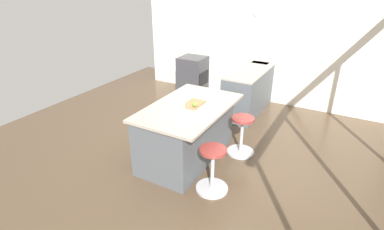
% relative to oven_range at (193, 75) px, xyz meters
% --- Properties ---
extents(ground_plane, '(7.73, 7.73, 0.00)m').
position_rel_oven_range_xyz_m(ground_plane, '(2.62, 1.56, -0.44)').
color(ground_plane, brown).
extents(interior_partition_left, '(0.15, 5.80, 2.92)m').
position_rel_oven_range_xyz_m(interior_partition_left, '(-0.35, 1.55, 1.03)').
color(interior_partition_left, silver).
rests_on(interior_partition_left, ground_plane).
extents(sink_cabinet, '(2.47, 0.60, 1.18)m').
position_rel_oven_range_xyz_m(sink_cabinet, '(-0.00, 1.58, 0.02)').
color(sink_cabinet, '#4C5156').
rests_on(sink_cabinet, ground_plane).
extents(oven_range, '(0.60, 0.61, 0.87)m').
position_rel_oven_range_xyz_m(oven_range, '(0.00, 0.00, 0.00)').
color(oven_range, '#38383D').
rests_on(oven_range, ground_plane).
extents(kitchen_island, '(1.70, 1.06, 0.89)m').
position_rel_oven_range_xyz_m(kitchen_island, '(2.64, 1.36, 0.02)').
color(kitchen_island, '#4C5156').
rests_on(kitchen_island, ground_plane).
extents(stool_by_window, '(0.44, 0.44, 0.64)m').
position_rel_oven_range_xyz_m(stool_by_window, '(2.10, 2.07, -0.14)').
color(stool_by_window, '#B7B7BC').
rests_on(stool_by_window, ground_plane).
extents(stool_middle, '(0.44, 0.44, 0.64)m').
position_rel_oven_range_xyz_m(stool_middle, '(3.17, 2.07, -0.14)').
color(stool_middle, '#B7B7BC').
rests_on(stool_middle, ground_plane).
extents(cutting_board, '(0.36, 0.24, 0.02)m').
position_rel_oven_range_xyz_m(cutting_board, '(2.56, 1.44, 0.47)').
color(cutting_board, olive).
rests_on(cutting_board, kitchen_island).
extents(apple_green, '(0.07, 0.07, 0.07)m').
position_rel_oven_range_xyz_m(apple_green, '(2.65, 1.51, 0.51)').
color(apple_green, '#609E2D').
rests_on(apple_green, cutting_board).
extents(water_bottle, '(0.06, 0.06, 0.31)m').
position_rel_oven_range_xyz_m(water_bottle, '(2.88, 1.45, 0.58)').
color(water_bottle, silver).
rests_on(water_bottle, kitchen_island).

